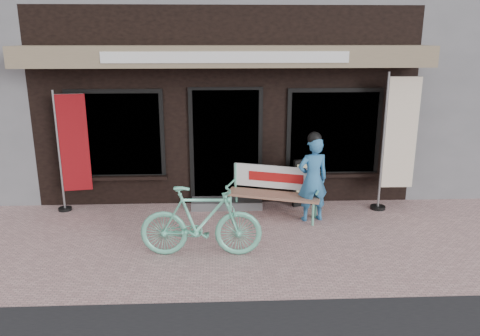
{
  "coord_description": "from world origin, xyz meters",
  "views": [
    {
      "loc": [
        -0.12,
        -6.46,
        3.07
      ],
      "look_at": [
        0.2,
        0.7,
        1.05
      ],
      "focal_mm": 35.0,
      "sensor_mm": 36.0,
      "label": 1
    }
  ],
  "objects_px": {
    "bicycle": "(201,221)",
    "nobori_cream": "(397,141)",
    "bench": "(274,188)",
    "nobori_red": "(72,150)",
    "person": "(313,178)",
    "menu_stand": "(305,182)"
  },
  "relations": [
    {
      "from": "person",
      "to": "menu_stand",
      "type": "bearing_deg",
      "value": 79.57
    },
    {
      "from": "nobori_cream",
      "to": "menu_stand",
      "type": "relative_size",
      "value": 2.78
    },
    {
      "from": "bicycle",
      "to": "nobori_cream",
      "type": "xyz_separation_m",
      "value": [
        3.44,
        1.75,
        0.76
      ]
    },
    {
      "from": "bench",
      "to": "nobori_red",
      "type": "height_order",
      "value": "nobori_red"
    },
    {
      "from": "person",
      "to": "nobori_cream",
      "type": "xyz_separation_m",
      "value": [
        1.59,
        0.46,
        0.52
      ]
    },
    {
      "from": "person",
      "to": "bicycle",
      "type": "height_order",
      "value": "person"
    },
    {
      "from": "bench",
      "to": "nobori_cream",
      "type": "distance_m",
      "value": 2.35
    },
    {
      "from": "bench",
      "to": "person",
      "type": "height_order",
      "value": "person"
    },
    {
      "from": "nobori_red",
      "to": "menu_stand",
      "type": "relative_size",
      "value": 2.44
    },
    {
      "from": "person",
      "to": "menu_stand",
      "type": "relative_size",
      "value": 1.73
    },
    {
      "from": "nobori_red",
      "to": "menu_stand",
      "type": "distance_m",
      "value": 4.26
    },
    {
      "from": "bench",
      "to": "person",
      "type": "relative_size",
      "value": 1.08
    },
    {
      "from": "bicycle",
      "to": "person",
      "type": "bearing_deg",
      "value": -52.67
    },
    {
      "from": "bench",
      "to": "bicycle",
      "type": "distance_m",
      "value": 1.95
    },
    {
      "from": "bench",
      "to": "menu_stand",
      "type": "height_order",
      "value": "menu_stand"
    },
    {
      "from": "person",
      "to": "nobori_cream",
      "type": "relative_size",
      "value": 0.62
    },
    {
      "from": "person",
      "to": "menu_stand",
      "type": "height_order",
      "value": "person"
    },
    {
      "from": "person",
      "to": "nobori_red",
      "type": "relative_size",
      "value": 0.71
    },
    {
      "from": "bicycle",
      "to": "menu_stand",
      "type": "height_order",
      "value": "bicycle"
    },
    {
      "from": "bicycle",
      "to": "menu_stand",
      "type": "xyz_separation_m",
      "value": [
        1.85,
        2.0,
        -0.07
      ]
    },
    {
      "from": "bench",
      "to": "person",
      "type": "xyz_separation_m",
      "value": [
        0.62,
        -0.23,
        0.25
      ]
    },
    {
      "from": "bicycle",
      "to": "nobori_red",
      "type": "xyz_separation_m",
      "value": [
        -2.35,
        1.98,
        0.61
      ]
    }
  ]
}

